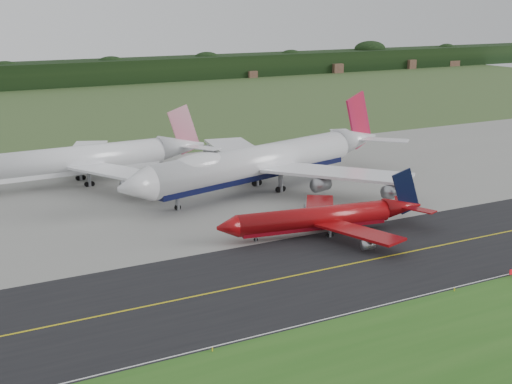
% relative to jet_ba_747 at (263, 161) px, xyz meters
% --- Properties ---
extents(ground, '(600.00, 600.00, 0.00)m').
position_rel_jet_ba_747_xyz_m(ground, '(-7.48, -44.31, -6.71)').
color(ground, '#3B5125').
rests_on(ground, ground).
extents(grass_verge, '(400.00, 30.00, 0.01)m').
position_rel_jet_ba_747_xyz_m(grass_verge, '(-7.48, -79.31, -6.71)').
color(grass_verge, '#285C1B').
rests_on(grass_verge, ground).
extents(taxiway, '(400.00, 32.00, 0.02)m').
position_rel_jet_ba_747_xyz_m(taxiway, '(-7.48, -48.31, -6.70)').
color(taxiway, black).
rests_on(taxiway, ground).
extents(apron, '(400.00, 78.00, 0.01)m').
position_rel_jet_ba_747_xyz_m(apron, '(-7.48, 6.69, -6.70)').
color(apron, gray).
rests_on(apron, ground).
extents(taxiway_centreline, '(400.00, 0.40, 0.00)m').
position_rel_jet_ba_747_xyz_m(taxiway_centreline, '(-7.48, -48.31, -6.68)').
color(taxiway_centreline, gold).
rests_on(taxiway_centreline, taxiway).
extents(taxiway_edge_line, '(400.00, 0.25, 0.00)m').
position_rel_jet_ba_747_xyz_m(taxiway_edge_line, '(-7.48, -63.81, -6.68)').
color(taxiway_edge_line, silver).
rests_on(taxiway_edge_line, taxiway).
extents(horizon_treeline, '(700.00, 25.00, 12.00)m').
position_rel_jet_ba_747_xyz_m(horizon_treeline, '(-7.48, 229.46, -1.24)').
color(horizon_treeline, black).
rests_on(horizon_treeline, ground).
extents(jet_ba_747, '(77.44, 62.91, 19.72)m').
position_rel_jet_ba_747_xyz_m(jet_ba_747, '(0.00, 0.00, 0.00)').
color(jet_ba_747, silver).
rests_on(jet_ba_747, ground).
extents(jet_red_737, '(41.08, 33.17, 11.10)m').
position_rel_jet_ba_747_xyz_m(jet_red_737, '(-5.24, -32.94, -3.64)').
color(jet_red_737, maroon).
rests_on(jet_red_737, ground).
extents(jet_star_tail, '(63.51, 53.25, 16.78)m').
position_rel_jet_ba_747_xyz_m(jet_star_tail, '(-34.34, 25.42, -1.12)').
color(jet_star_tail, white).
rests_on(jet_star_tail, ground).
extents(edge_marker_left, '(0.16, 0.16, 0.50)m').
position_rel_jet_ba_747_xyz_m(edge_marker_left, '(-42.89, -64.81, -6.46)').
color(edge_marker_left, yellow).
rests_on(edge_marker_left, ground).
extents(edge_marker_center, '(0.16, 0.16, 0.50)m').
position_rel_jet_ba_747_xyz_m(edge_marker_center, '(-3.31, -64.81, -6.46)').
color(edge_marker_center, yellow).
rests_on(edge_marker_center, ground).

